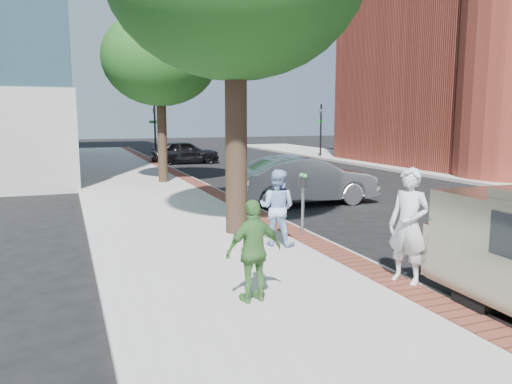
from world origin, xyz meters
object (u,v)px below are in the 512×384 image
person_officer (277,207)px  bg_car (185,152)px  parking_meter (303,191)px  person_green (254,251)px  sedan_silver (304,180)px  person_gray (409,226)px

person_officer → bg_car: size_ratio=0.39×
parking_meter → bg_car: 20.61m
person_green → sedan_silver: bearing=-128.7°
person_gray → bg_car: (1.77, 24.13, -0.40)m
person_gray → sedan_silver: 8.49m
parking_meter → sedan_silver: bearing=63.2°
person_gray → sedan_silver: size_ratio=0.39×
parking_meter → sedan_silver: size_ratio=0.30×
person_officer → bg_car: person_officer is taller
person_gray → sedan_silver: (2.15, 8.20, -0.31)m
parking_meter → person_green: size_ratio=0.95×
person_green → bg_car: 24.43m
parking_meter → person_officer: bearing=-148.0°
person_officer → person_green: person_officer is taller
parking_meter → person_officer: size_ratio=0.89×
parking_meter → person_green: bearing=-126.0°
bg_car → parking_meter: bearing=178.6°
person_officer → sedan_silver: person_officer is taller
person_gray → person_green: bearing=-116.5°
person_officer → sedan_silver: 6.07m
person_green → sedan_silver: size_ratio=0.32×
person_green → bg_car: (4.48, 24.02, -0.21)m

